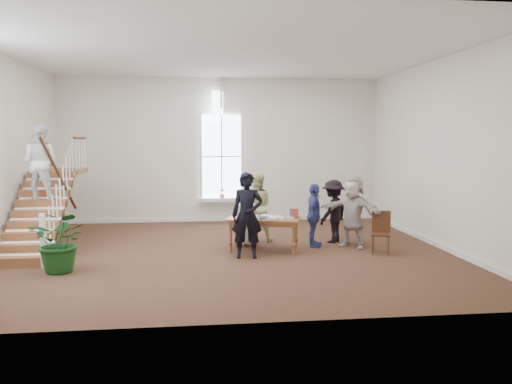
{
  "coord_description": "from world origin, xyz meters",
  "views": [
    {
      "loc": [
        -0.73,
        -11.26,
        2.58
      ],
      "look_at": [
        0.62,
        0.4,
        1.34
      ],
      "focal_mm": 35.0,
      "sensor_mm": 36.0,
      "label": 1
    }
  ],
  "objects": [
    {
      "name": "woman_cluster_c",
      "position": [
        2.93,
        0.18,
        0.87
      ],
      "size": [
        1.45,
        1.54,
        1.73
      ],
      "primitive_type": "imported",
      "rotation": [
        0.0,
        0.0,
        5.44
      ],
      "color": "beige",
      "rests_on": "ground"
    },
    {
      "name": "police_officer",
      "position": [
        0.32,
        -0.57,
        0.94
      ],
      "size": [
        0.74,
        0.54,
        1.88
      ],
      "primitive_type": "imported",
      "rotation": [
        0.0,
        0.0,
        -0.13
      ],
      "color": "black",
      "rests_on": "ground"
    },
    {
      "name": "staircase",
      "position": [
        -4.34,
        0.75,
        1.62
      ],
      "size": [
        1.1,
        4.1,
        2.92
      ],
      "color": "brown",
      "rests_on": "ground"
    },
    {
      "name": "elderly_woman",
      "position": [
        0.42,
        0.68,
        0.72
      ],
      "size": [
        0.74,
        0.51,
        1.44
      ],
      "primitive_type": "imported",
      "rotation": [
        0.0,
        0.0,
        3.23
      ],
      "color": "silver",
      "rests_on": "ground"
    },
    {
      "name": "ground",
      "position": [
        0.0,
        0.0,
        0.0
      ],
      "size": [
        10.0,
        10.0,
        0.0
      ],
      "primitive_type": "plane",
      "color": "#452B1B",
      "rests_on": "ground"
    },
    {
      "name": "side_chair",
      "position": [
        3.38,
        -0.49,
        0.54
      ],
      "size": [
        0.54,
        0.54,
        0.96
      ],
      "rotation": [
        0.0,
        0.0,
        -0.37
      ],
      "color": "#3B1B10",
      "rests_on": "ground"
    },
    {
      "name": "library_table",
      "position": [
        0.76,
        0.07,
        0.7
      ],
      "size": [
        1.81,
        1.24,
        0.84
      ],
      "rotation": [
        0.0,
        0.0,
        -0.27
      ],
      "color": "brown",
      "rests_on": "ground"
    },
    {
      "name": "woman_cluster_b",
      "position": [
        2.63,
        0.83,
        0.79
      ],
      "size": [
        1.14,
        1.13,
        1.58
      ],
      "primitive_type": "imported",
      "rotation": [
        0.0,
        0.0,
        3.92
      ],
      "color": "black",
      "rests_on": "ground"
    },
    {
      "name": "woman_cluster_a",
      "position": [
        2.03,
        0.38,
        0.77
      ],
      "size": [
        0.65,
        0.97,
        1.53
      ],
      "primitive_type": "imported",
      "rotation": [
        0.0,
        0.0,
        1.24
      ],
      "color": "navy",
      "rests_on": "ground"
    },
    {
      "name": "floor_plant",
      "position": [
        -3.4,
        -1.35,
        0.61
      ],
      "size": [
        1.25,
        1.13,
        1.21
      ],
      "primitive_type": "imported",
      "rotation": [
        0.0,
        0.0,
        -0.18
      ],
      "color": "#133E16",
      "rests_on": "ground"
    },
    {
      "name": "person_yellow",
      "position": [
        0.72,
        1.18,
        0.88
      ],
      "size": [
        0.87,
        0.68,
        1.76
      ],
      "primitive_type": "imported",
      "rotation": [
        0.0,
        0.0,
        3.16
      ],
      "color": "#D8D787",
      "rests_on": "ground"
    },
    {
      "name": "room_shell",
      "position": [
        -0.0,
        4.39,
        0.4
      ],
      "size": [
        10.49,
        10.0,
        10.0
      ],
      "color": "silver",
      "rests_on": "ground"
    }
  ]
}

